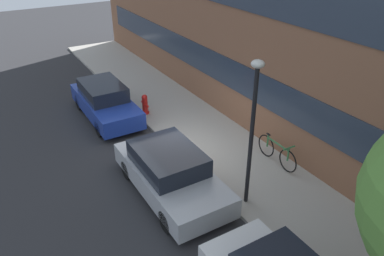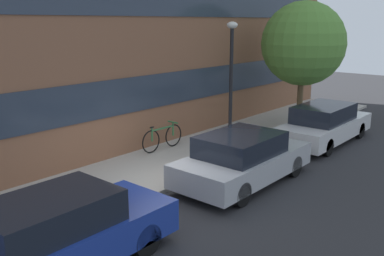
{
  "view_description": "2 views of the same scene",
  "coord_description": "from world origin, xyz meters",
  "px_view_note": "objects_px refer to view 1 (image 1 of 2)",
  "views": [
    {
      "loc": [
        9.19,
        -4.93,
        6.88
      ],
      "look_at": [
        0.88,
        0.01,
        1.53
      ],
      "focal_mm": 35.0,
      "sensor_mm": 36.0,
      "label": 1
    },
    {
      "loc": [
        -7.51,
        -6.99,
        4.17
      ],
      "look_at": [
        1.03,
        0.34,
        1.36
      ],
      "focal_mm": 40.0,
      "sensor_mm": 36.0,
      "label": 2
    }
  ],
  "objects_px": {
    "parked_car_blue": "(105,101)",
    "fire_hydrant": "(145,104)",
    "parked_car_silver": "(170,172)",
    "bicycle": "(277,152)",
    "lamp_post": "(253,119)"
  },
  "relations": [
    {
      "from": "parked_car_blue",
      "to": "fire_hydrant",
      "type": "height_order",
      "value": "parked_car_blue"
    },
    {
      "from": "parked_car_silver",
      "to": "bicycle",
      "type": "bearing_deg",
      "value": 80.82
    },
    {
      "from": "parked_car_silver",
      "to": "parked_car_blue",
      "type": "bearing_deg",
      "value": -180.0
    },
    {
      "from": "parked_car_blue",
      "to": "bicycle",
      "type": "bearing_deg",
      "value": 29.97
    },
    {
      "from": "parked_car_silver",
      "to": "bicycle",
      "type": "xyz_separation_m",
      "value": [
        0.56,
        3.49,
        -0.15
      ]
    },
    {
      "from": "lamp_post",
      "to": "parked_car_silver",
      "type": "bearing_deg",
      "value": -135.37
    },
    {
      "from": "parked_car_blue",
      "to": "parked_car_silver",
      "type": "bearing_deg",
      "value": 0.0
    },
    {
      "from": "fire_hydrant",
      "to": "bicycle",
      "type": "relative_size",
      "value": 0.46
    },
    {
      "from": "parked_car_blue",
      "to": "lamp_post",
      "type": "distance_m",
      "value": 7.47
    },
    {
      "from": "parked_car_silver",
      "to": "lamp_post",
      "type": "relative_size",
      "value": 1.02
    },
    {
      "from": "bicycle",
      "to": "parked_car_blue",
      "type": "bearing_deg",
      "value": -149.03
    },
    {
      "from": "fire_hydrant",
      "to": "parked_car_blue",
      "type": "bearing_deg",
      "value": -115.67
    },
    {
      "from": "fire_hydrant",
      "to": "lamp_post",
      "type": "distance_m",
      "value": 6.72
    },
    {
      "from": "parked_car_blue",
      "to": "lamp_post",
      "type": "relative_size",
      "value": 1.03
    },
    {
      "from": "lamp_post",
      "to": "parked_car_blue",
      "type": "bearing_deg",
      "value": -167.75
    }
  ]
}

